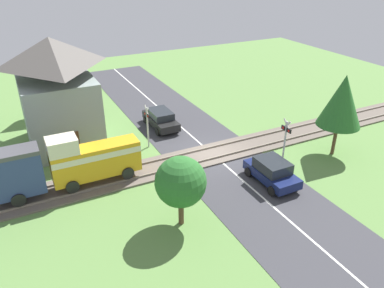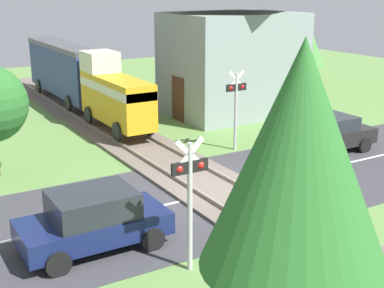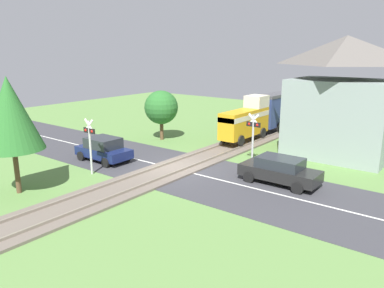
% 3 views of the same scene
% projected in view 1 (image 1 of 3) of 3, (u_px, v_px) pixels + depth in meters
% --- Properties ---
extents(ground_plane, '(60.00, 60.00, 0.00)m').
position_uv_depth(ground_plane, '(213.00, 155.00, 25.98)').
color(ground_plane, '#5B8442').
extents(road_surface, '(48.00, 6.40, 0.02)m').
position_uv_depth(road_surface, '(213.00, 154.00, 25.97)').
color(road_surface, '#38383D').
rests_on(road_surface, ground_plane).
extents(track_bed, '(2.80, 48.00, 0.24)m').
position_uv_depth(track_bed, '(213.00, 154.00, 25.95)').
color(track_bed, '#665B51').
rests_on(track_bed, ground_plane).
extents(train, '(1.58, 13.99, 3.18)m').
position_uv_depth(train, '(11.00, 175.00, 20.08)').
color(train, gold).
rests_on(train, track_bed).
extents(car_near_crossing, '(3.63, 1.90, 1.50)m').
position_uv_depth(car_near_crossing, '(272.00, 171.00, 22.52)').
color(car_near_crossing, '#141E4C').
rests_on(car_near_crossing, ground_plane).
extents(car_far_side, '(4.09, 1.82, 1.42)m').
position_uv_depth(car_far_side, '(161.00, 119.00, 29.72)').
color(car_far_side, black).
rests_on(car_far_side, ground_plane).
extents(crossing_signal_west_approach, '(0.90, 0.18, 3.15)m').
position_uv_depth(crossing_signal_west_approach, '(285.00, 136.00, 24.00)').
color(crossing_signal_west_approach, '#B7B7B7').
rests_on(crossing_signal_west_approach, ground_plane).
extents(crossing_signal_east_approach, '(0.90, 0.18, 3.15)m').
position_uv_depth(crossing_signal_east_approach, '(147.00, 121.00, 26.11)').
color(crossing_signal_east_approach, '#B7B7B7').
rests_on(crossing_signal_east_approach, ground_plane).
extents(station_building, '(6.60, 5.16, 7.66)m').
position_uv_depth(station_building, '(58.00, 94.00, 25.94)').
color(station_building, gray).
rests_on(station_building, ground_plane).
extents(pedestrian_by_station, '(0.39, 0.39, 1.56)m').
position_uv_depth(pedestrian_by_station, '(65.00, 161.00, 23.76)').
color(pedestrian_by_station, '#B2282D').
rests_on(pedestrian_by_station, ground_plane).
extents(tree_by_station, '(2.34, 2.34, 4.64)m').
position_uv_depth(tree_by_station, '(36.00, 81.00, 30.24)').
color(tree_by_station, brown).
rests_on(tree_by_station, ground_plane).
extents(tree_roadside_hedge, '(2.57, 2.57, 3.82)m').
position_uv_depth(tree_roadside_hedge, '(181.00, 182.00, 18.26)').
color(tree_roadside_hedge, brown).
rests_on(tree_roadside_hedge, ground_plane).
extents(tree_beyond_track, '(2.88, 2.88, 5.65)m').
position_uv_depth(tree_beyond_track, '(342.00, 101.00, 24.33)').
color(tree_beyond_track, brown).
rests_on(tree_beyond_track, ground_plane).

